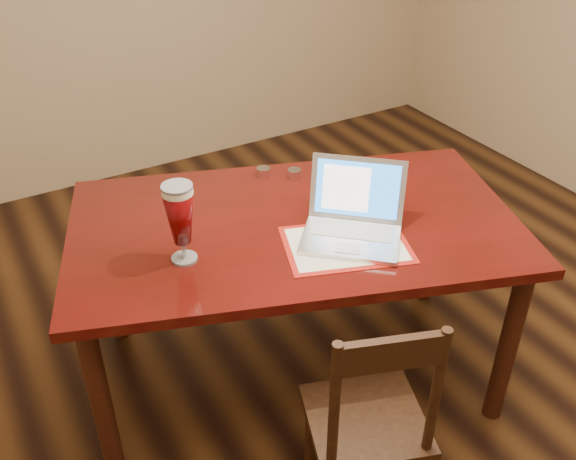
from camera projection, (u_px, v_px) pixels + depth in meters
ground at (366, 385)px, 2.89m from camera, size 5.00×5.00×0.00m
dining_table at (293, 241)px, 2.56m from camera, size 1.97×1.50×1.12m
dining_chair at (369, 422)px, 2.17m from camera, size 0.50×0.49×0.93m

